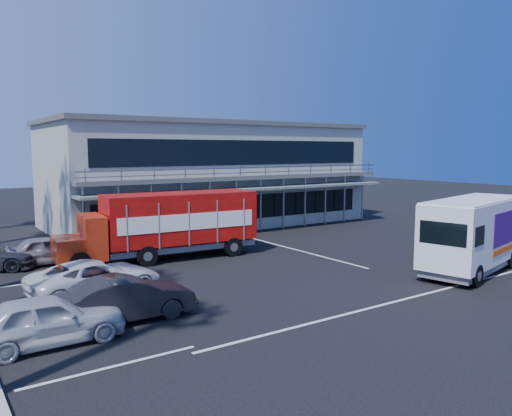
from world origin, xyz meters
TOP-DOWN VIEW (x-y plane):
  - ground at (0.00, 0.00)m, footprint 120.00×120.00m
  - building at (3.00, 14.94)m, footprint 22.40×12.00m
  - red_truck at (-4.67, 5.05)m, footprint 9.83×3.07m
  - white_van at (5.29, -5.00)m, footprint 6.99×3.69m
  - parked_car_a at (-12.03, -3.18)m, footprint 4.20×1.70m
  - parked_car_b at (-9.50, -2.50)m, footprint 4.33×1.63m
  - parked_car_c at (-9.50, 0.80)m, footprint 5.03×2.71m
  - parked_car_e at (-9.70, 7.20)m, footprint 4.09×1.93m

SIDE VIEW (x-z plane):
  - ground at x=0.00m, z-range 0.00..0.00m
  - parked_car_c at x=-9.50m, z-range 0.00..1.34m
  - parked_car_e at x=-9.70m, z-range 0.00..1.35m
  - parked_car_b at x=-9.50m, z-range 0.00..1.41m
  - parked_car_a at x=-12.03m, z-range 0.00..1.43m
  - white_van at x=5.29m, z-range 0.10..3.35m
  - red_truck at x=-4.67m, z-range 0.16..3.42m
  - building at x=3.00m, z-range 0.01..7.31m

